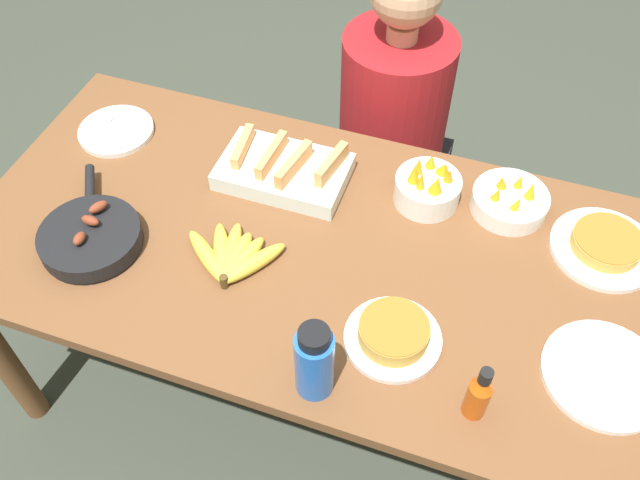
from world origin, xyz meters
TOP-DOWN VIEW (x-y plane):
  - ground_plane at (0.00, 0.00)m, footprint 14.00×14.00m
  - dining_table at (0.00, 0.00)m, footprint 1.77×0.86m
  - banana_bunch at (-0.18, -0.11)m, footprint 0.26×0.20m
  - melon_tray at (-0.17, 0.19)m, footprint 0.34×0.21m
  - skillet at (-0.53, -0.17)m, footprint 0.26×0.34m
  - frittata_plate_center at (0.24, -0.20)m, footprint 0.22×0.22m
  - frittata_plate_side at (0.65, 0.22)m, footprint 0.26×0.26m
  - empty_plate_near_front at (-0.68, 0.21)m, footprint 0.21×0.21m
  - empty_plate_far_left at (0.68, -0.13)m, footprint 0.26×0.26m
  - fruit_bowl_mango at (0.21, 0.24)m, footprint 0.17×0.17m
  - fruit_bowl_citrus at (0.41, 0.28)m, footprint 0.19×0.19m
  - water_bottle at (0.11, -0.35)m, footprint 0.08×0.08m
  - hot_sauce_bottle at (0.44, -0.30)m, footprint 0.05×0.05m
  - person_figure at (0.01, 0.67)m, footprint 0.38×0.38m

SIDE VIEW (x-z plane):
  - ground_plane at x=0.00m, z-range 0.00..0.00m
  - person_figure at x=0.01m, z-range -0.10..1.03m
  - dining_table at x=0.00m, z-range 0.27..0.99m
  - empty_plate_far_left at x=0.68m, z-range 0.72..0.74m
  - empty_plate_near_front at x=-0.68m, z-range 0.72..0.74m
  - banana_bunch at x=-0.18m, z-range 0.72..0.76m
  - frittata_plate_side at x=0.65m, z-range 0.72..0.77m
  - frittata_plate_center at x=0.24m, z-range 0.72..0.78m
  - skillet at x=-0.53m, z-range 0.71..0.79m
  - fruit_bowl_citrus at x=0.41m, z-range 0.70..0.80m
  - melon_tray at x=-0.17m, z-range 0.70..0.80m
  - fruit_bowl_mango at x=0.21m, z-range 0.70..0.83m
  - hot_sauce_bottle at x=0.44m, z-range 0.71..0.87m
  - water_bottle at x=0.11m, z-range 0.72..0.92m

